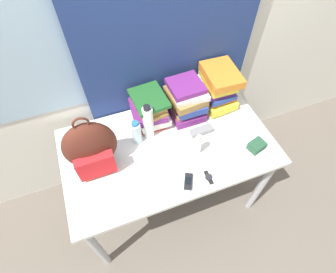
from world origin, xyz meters
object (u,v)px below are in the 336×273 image
Objects in this scene: wristwatch at (209,177)px; camera_pouch at (257,146)px; backpack at (91,148)px; cell_phone at (188,181)px; book_stack_left at (150,109)px; water_bottle at (136,132)px; book_stack_right at (217,88)px; sports_bottle at (148,122)px; sunscreen_bottle at (198,145)px; book_stack_center at (186,99)px; sunglasses_case at (201,131)px.

camera_pouch is at bearing 12.42° from wristwatch.
cell_phone is at bearing -33.41° from backpack.
book_stack_left is 0.19m from water_bottle.
backpack is 1.00m from camera_pouch.
book_stack_right is 0.62m from wristwatch.
sunscreen_bottle is at bearing -43.84° from sports_bottle.
book_stack_center is at bearing 16.75° from backpack.
book_stack_center is 1.82× the size of sunglasses_case.
cell_phone is at bearing -63.93° from water_bottle.
cell_phone is at bearing 172.84° from wristwatch.
backpack is 2.77× the size of sunglasses_case.
wristwatch is (-0.01, -0.19, -0.07)m from sunscreen_bottle.
sports_bottle is 0.33m from sunscreen_bottle.
sunglasses_case is (-0.20, -0.21, -0.13)m from book_stack_right.
book_stack_left is 2.35× the size of cell_phone.
water_bottle is at bearing 116.07° from cell_phone.
book_stack_center is 0.34m from sunscreen_bottle.
water_bottle reaches higher than camera_pouch.
book_stack_left is 0.72m from camera_pouch.
water_bottle is 0.52m from wristwatch.
water_bottle is at bearing 154.71° from camera_pouch.
book_stack_center is 0.54m from camera_pouch.
sports_bottle is (-0.53, -0.11, -0.01)m from book_stack_right.
cell_phone is at bearing -127.66° from sunscreen_bottle.
book_stack_right is 0.68m from cell_phone.
camera_pouch is (0.27, -0.24, 0.01)m from sunglasses_case.
sunscreen_bottle reaches higher than wristwatch.
wristwatch is (0.59, -0.32, -0.17)m from backpack.
sports_bottle is at bearing 162.81° from sunglasses_case.
water_bottle is 1.12× the size of sunscreen_bottle.
backpack reaches higher than book_stack_right.
backpack is 0.71m from sunglasses_case.
sunscreen_bottle is 0.23m from cell_phone.
book_stack_left reaches higher than sunglasses_case.
backpack is 0.69m from wristwatch.
book_stack_center is at bearing 124.01° from camera_pouch.
wristwatch is at bearing -7.16° from cell_phone.
water_bottle is 1.22× the size of sunglasses_case.
backpack reaches higher than water_bottle.
cell_phone is 0.12m from wristwatch.
book_stack_right is 0.32m from sunglasses_case.
book_stack_center is 0.23m from sunglasses_case.
water_bottle is at bearing 146.61° from sunscreen_bottle.
sports_bottle is at bearing -111.53° from book_stack_left.
cell_phone is at bearing -110.90° from book_stack_center.
sports_bottle is (-0.05, -0.12, 0.02)m from book_stack_left.
backpack is 0.30m from water_bottle.
book_stack_right is at bearing 11.66° from sports_bottle.
sunglasses_case reaches higher than wristwatch.
book_stack_left is at bearing 44.92° from water_bottle.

